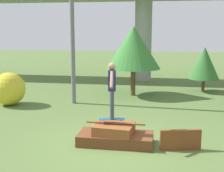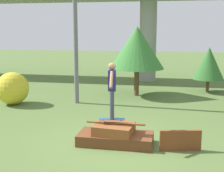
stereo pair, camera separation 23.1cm
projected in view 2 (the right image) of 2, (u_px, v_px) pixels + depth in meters
The scene contains 10 objects.
ground_plane at pixel (116, 144), 9.28m from camera, with size 80.00×80.00×0.00m, color #567038.
scrap_pile at pixel (115, 136), 9.24m from camera, with size 2.21×1.05×0.67m.
scrap_plank_loose at pixel (180, 141), 8.71m from camera, with size 1.16×0.34×0.59m.
skateboard at pixel (112, 119), 9.21m from camera, with size 0.77×0.32×0.09m.
skater at pixel (112, 87), 9.03m from camera, with size 0.25×1.17×1.66m.
highway_overpass at pixel (149, 3), 19.94m from camera, with size 44.00×3.22×5.87m.
utility_pole at pixel (75, 9), 13.71m from camera, with size 1.30×0.20×8.24m.
tree_behind_left at pixel (209, 63), 16.63m from camera, with size 1.65×1.65×2.44m.
tree_behind_right at pixel (137, 48), 15.69m from camera, with size 2.76×2.76×3.52m.
bush_yellow_flowering at pixel (12, 88), 14.06m from camera, with size 1.47×1.47×1.47m.
Camera 2 is at (1.55, -8.69, 3.36)m, focal length 50.00 mm.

